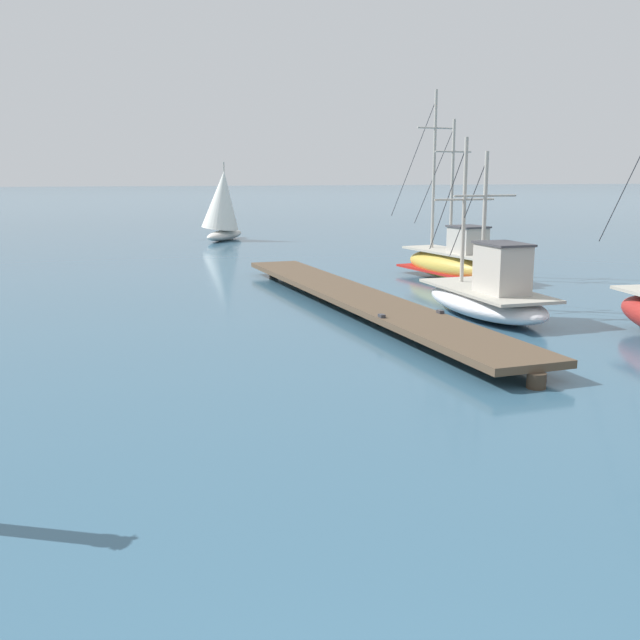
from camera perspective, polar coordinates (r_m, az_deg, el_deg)
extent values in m
cube|color=brown|center=(21.60, 2.88, 1.74)|extent=(3.42, 16.99, 0.16)
cylinder|color=#3D3023|center=(14.43, 16.09, -4.43)|extent=(0.36, 0.36, 0.29)
cylinder|color=#3D3023|center=(19.12, 6.16, -0.25)|extent=(0.36, 0.36, 0.29)
cylinder|color=#3D3023|center=(24.22, 0.28, 2.25)|extent=(0.36, 0.36, 0.29)
cylinder|color=#3D3023|center=(29.51, -3.54, 3.85)|extent=(0.36, 0.36, 0.29)
cube|color=#333338|center=(18.21, 4.70, 0.31)|extent=(0.14, 0.21, 0.08)
cube|color=#333338|center=(18.93, 9.11, 0.62)|extent=(0.14, 0.21, 0.08)
ellipsoid|color=silver|center=(21.10, 12.45, 1.30)|extent=(2.35, 5.27, 0.77)
cube|color=#B2AD9E|center=(21.04, 12.49, 2.22)|extent=(2.07, 4.74, 0.08)
cube|color=#B7B2A8|center=(20.29, 13.65, 3.77)|extent=(1.04, 1.46, 1.27)
cube|color=#3D3D42|center=(20.22, 13.74, 5.64)|extent=(1.12, 1.58, 0.06)
cylinder|color=#B2ADA3|center=(21.06, 12.35, 7.39)|extent=(0.11, 0.11, 3.68)
cylinder|color=#B2ADA3|center=(21.03, 12.43, 9.19)|extent=(1.88, 0.15, 0.06)
cylinder|color=#333338|center=(21.92, 11.08, 8.07)|extent=(0.12, 1.92, 2.73)
cylinder|color=#B2ADA3|center=(22.07, 10.87, 8.15)|extent=(0.11, 0.11, 4.10)
cylinder|color=#B2ADA3|center=(22.06, 10.90, 8.96)|extent=(1.88, 0.15, 0.06)
cylinder|color=#333338|center=(23.04, 9.58, 8.83)|extent=(0.13, 2.13, 3.04)
ellipsoid|color=gold|center=(28.04, 10.11, 4.10)|extent=(2.66, 5.58, 1.05)
cube|color=#B2AD9E|center=(27.99, 10.14, 5.08)|extent=(2.36, 5.02, 0.08)
cube|color=#B21E19|center=(28.07, 10.09, 3.62)|extent=(2.66, 5.48, 0.08)
cube|color=#B7B2A8|center=(27.29, 11.15, 5.94)|extent=(1.20, 1.36, 0.92)
cube|color=#3D3D42|center=(27.25, 11.19, 6.96)|extent=(1.29, 1.47, 0.06)
cylinder|color=#B2ADA3|center=(28.06, 9.99, 10.00)|extent=(0.11, 0.11, 4.70)
cylinder|color=#B2ADA3|center=(28.06, 10.08, 12.47)|extent=(1.53, 0.34, 0.06)
cylinder|color=#333338|center=(29.11, 8.56, 10.54)|extent=(0.47, 2.41, 3.48)
cylinder|color=#B2ADA3|center=(29.05, 8.65, 11.19)|extent=(0.11, 0.11, 5.83)
cylinder|color=#B2ADA3|center=(29.09, 8.74, 14.21)|extent=(1.53, 0.34, 0.06)
cylinder|color=#333338|center=(30.38, 6.99, 11.78)|extent=(0.57, 2.98, 4.31)
cylinder|color=#333338|center=(21.04, 22.67, 10.43)|extent=(0.20, 2.71, 3.86)
ellipsoid|color=silver|center=(43.93, -7.24, 6.42)|extent=(3.13, 4.17, 0.60)
cylinder|color=#B2ADA3|center=(43.89, -7.26, 9.31)|extent=(0.08, 0.08, 3.83)
cone|color=silver|center=(43.58, -7.44, 9.04)|extent=(3.18, 3.07, 3.46)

